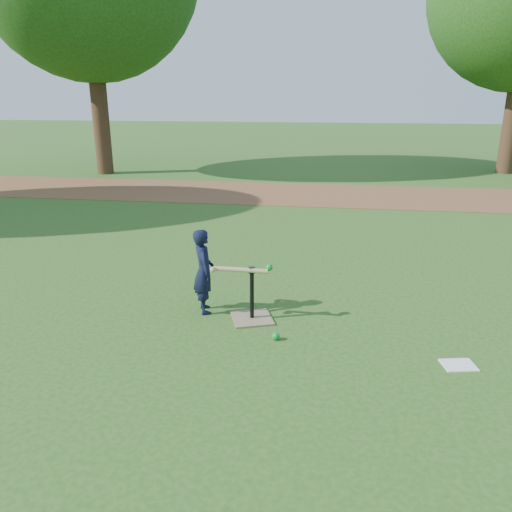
# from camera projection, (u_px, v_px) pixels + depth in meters

# --- Properties ---
(ground) EXTENTS (80.00, 80.00, 0.00)m
(ground) POSITION_uv_depth(u_px,v_px,m) (224.00, 322.00, 5.54)
(ground) COLOR #285116
(ground) RESTS_ON ground
(dirt_strip) EXTENTS (24.00, 3.00, 0.01)m
(dirt_strip) POSITION_uv_depth(u_px,v_px,m) (287.00, 193.00, 12.58)
(dirt_strip) COLOR brown
(dirt_strip) RESTS_ON ground
(child) EXTENTS (0.36, 0.42, 0.98)m
(child) POSITION_uv_depth(u_px,v_px,m) (204.00, 271.00, 5.66)
(child) COLOR black
(child) RESTS_ON ground
(wiffle_ball_ground) EXTENTS (0.08, 0.08, 0.08)m
(wiffle_ball_ground) POSITION_uv_depth(u_px,v_px,m) (276.00, 336.00, 5.12)
(wiffle_ball_ground) COLOR #0D962E
(wiffle_ball_ground) RESTS_ON ground
(clipboard) EXTENTS (0.34, 0.29, 0.01)m
(clipboard) POSITION_uv_depth(u_px,v_px,m) (459.00, 365.00, 4.64)
(clipboard) COLOR white
(clipboard) RESTS_ON ground
(batting_tee) EXTENTS (0.55, 0.55, 0.61)m
(batting_tee) POSITION_uv_depth(u_px,v_px,m) (252.00, 310.00, 5.57)
(batting_tee) COLOR #817652
(batting_tee) RESTS_ON ground
(swing_action) EXTENTS (0.68, 0.15, 0.10)m
(swing_action) POSITION_uv_depth(u_px,v_px,m) (244.00, 269.00, 5.41)
(swing_action) COLOR tan
(swing_action) RESTS_ON ground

